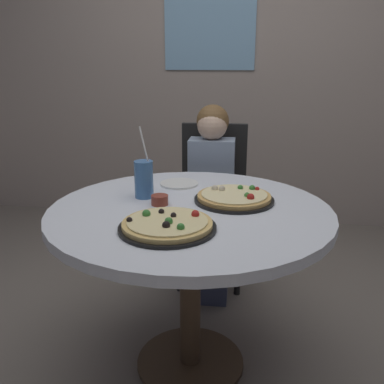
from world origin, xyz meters
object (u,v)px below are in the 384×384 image
diner_child (210,211)px  soda_cup (144,179)px  chair_wooden (213,194)px  pizza_cheese (234,197)px  plate_small (179,184)px  dining_table (190,232)px  pizza_veggie (167,225)px  sauce_bowl (160,200)px

diner_child → soda_cup: bearing=-110.1°
chair_wooden → diner_child: size_ratio=0.88×
pizza_cheese → plate_small: size_ratio=1.86×
soda_cup → dining_table: bearing=-25.3°
pizza_cheese → dining_table: bearing=-147.4°
pizza_cheese → diner_child: bearing=105.8°
dining_table → chair_wooden: bearing=90.2°
pizza_veggie → sauce_bowl: pizza_veggie is taller
chair_wooden → soda_cup: (-0.21, -0.78, 0.30)m
dining_table → pizza_veggie: size_ratio=3.29×
pizza_cheese → soda_cup: 0.39m
soda_cup → sauce_bowl: (0.09, -0.09, -0.06)m
dining_table → soda_cup: 0.30m
diner_child → pizza_veggie: size_ratio=3.13×
dining_table → chair_wooden: size_ratio=1.20×
chair_wooden → diner_child: (0.01, -0.18, -0.05)m
chair_wooden → pizza_cheese: size_ratio=2.84×
diner_child → sauce_bowl: size_ratio=15.46×
diner_child → plate_small: diner_child is taller
pizza_veggie → plate_small: bearing=96.4°
diner_child → sauce_bowl: diner_child is taller
pizza_cheese → chair_wooden: bearing=102.6°
dining_table → soda_cup: size_ratio=3.72×
dining_table → chair_wooden: 0.89m
chair_wooden → diner_child: diner_child is taller
dining_table → sauce_bowl: 0.18m
pizza_veggie → plate_small: 0.56m
pizza_veggie → pizza_cheese: (0.21, 0.35, -0.00)m
diner_child → sauce_bowl: 0.75m
sauce_bowl → chair_wooden: bearing=81.8°
diner_child → soda_cup: 0.73m
pizza_cheese → plate_small: (-0.27, 0.20, -0.01)m
pizza_veggie → soda_cup: size_ratio=1.13×
chair_wooden → pizza_veggie: 1.15m
sauce_bowl → plate_small: size_ratio=0.39×
dining_table → soda_cup: bearing=154.7°
dining_table → diner_child: 0.72m
pizza_cheese → plate_small: bearing=143.2°
pizza_cheese → soda_cup: size_ratio=1.09×
chair_wooden → diner_child: 0.19m
plate_small → chair_wooden: bearing=80.0°
chair_wooden → plate_small: 0.62m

